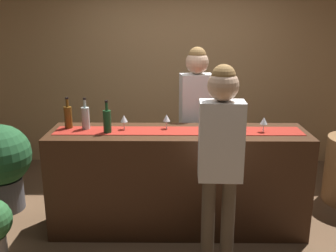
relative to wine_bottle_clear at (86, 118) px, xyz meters
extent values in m
plane|color=brown|center=(0.87, -0.06, -1.10)|extent=(10.00, 10.00, 0.00)
cube|color=tan|center=(0.87, 1.84, 0.35)|extent=(6.00, 0.12, 2.90)
cube|color=#3D2314|center=(0.87, -0.06, -0.61)|extent=(2.41, 0.60, 0.99)
cube|color=maroon|center=(0.87, -0.06, -0.11)|extent=(2.29, 0.28, 0.01)
cylinder|color=#B2C6C1|center=(0.00, 0.00, -0.01)|extent=(0.07, 0.07, 0.21)
cylinder|color=#B2C6C1|center=(0.00, 0.00, 0.13)|extent=(0.03, 0.03, 0.08)
cylinder|color=black|center=(0.00, 0.00, 0.18)|extent=(0.03, 0.03, 0.02)
cylinder|color=#194723|center=(0.22, -0.12, -0.01)|extent=(0.07, 0.07, 0.21)
cylinder|color=#194723|center=(0.22, -0.12, 0.13)|extent=(0.03, 0.03, 0.08)
cylinder|color=black|center=(0.22, -0.12, 0.18)|extent=(0.03, 0.03, 0.02)
cylinder|color=brown|center=(-0.17, 0.03, -0.01)|extent=(0.07, 0.07, 0.21)
cylinder|color=brown|center=(-0.17, 0.03, 0.13)|extent=(0.03, 0.03, 0.08)
cylinder|color=black|center=(-0.17, 0.03, 0.18)|extent=(0.03, 0.03, 0.02)
cylinder|color=silver|center=(0.76, 0.01, -0.11)|extent=(0.06, 0.06, 0.00)
cylinder|color=silver|center=(0.76, 0.01, -0.07)|extent=(0.01, 0.01, 0.08)
cone|color=silver|center=(0.76, 0.01, 0.00)|extent=(0.07, 0.07, 0.06)
cylinder|color=silver|center=(0.36, -0.02, -0.11)|extent=(0.06, 0.06, 0.00)
cylinder|color=silver|center=(0.36, -0.02, -0.07)|extent=(0.01, 0.01, 0.08)
cone|color=silver|center=(0.36, -0.02, 0.00)|extent=(0.07, 0.07, 0.06)
cylinder|color=silver|center=(1.65, -0.09, -0.11)|extent=(0.06, 0.06, 0.00)
cylinder|color=silver|center=(1.65, -0.09, -0.07)|extent=(0.01, 0.01, 0.08)
cone|color=silver|center=(1.65, -0.09, 0.00)|extent=(0.07, 0.07, 0.06)
cylinder|color=#26262B|center=(1.15, 0.53, -0.70)|extent=(0.11, 0.11, 0.80)
cylinder|color=#26262B|center=(0.99, 0.51, -0.70)|extent=(0.11, 0.11, 0.80)
cube|color=white|center=(1.07, 0.52, 0.02)|extent=(0.37, 0.25, 0.64)
sphere|color=#DBAD89|center=(1.07, 0.52, 0.46)|extent=(0.24, 0.24, 0.24)
sphere|color=olive|center=(1.07, 0.52, 0.53)|extent=(0.19, 0.19, 0.19)
cylinder|color=brown|center=(1.11, -0.68, -0.71)|extent=(0.11, 0.11, 0.79)
cylinder|color=brown|center=(1.27, -0.68, -0.71)|extent=(0.11, 0.11, 0.79)
cube|color=white|center=(1.19, -0.68, -0.01)|extent=(0.35, 0.21, 0.62)
sphere|color=#DBAD89|center=(1.19, -0.68, 0.42)|extent=(0.24, 0.24, 0.24)
sphere|color=olive|center=(1.19, -0.68, 0.49)|extent=(0.18, 0.18, 0.18)
cylinder|color=#4C4C51|center=(-0.99, 0.29, -0.93)|extent=(0.40, 0.40, 0.35)
sphere|color=#23562D|center=(-0.99, 0.29, -0.48)|extent=(0.64, 0.64, 0.64)
camera|label=1|loc=(0.81, -3.46, 0.89)|focal=40.86mm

